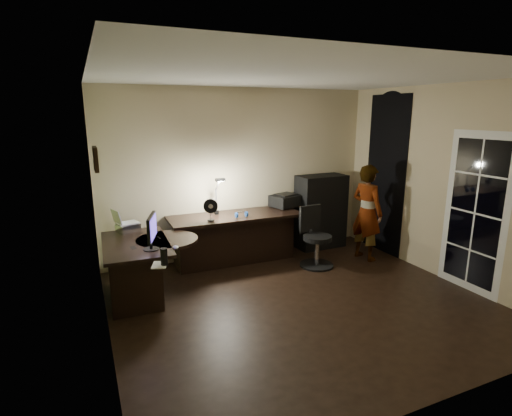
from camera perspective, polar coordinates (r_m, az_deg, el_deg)
name	(u,v)px	position (r m, az deg, el deg)	size (l,w,h in m)	color
floor	(301,303)	(5.17, 6.41, -13.27)	(4.50, 4.00, 0.01)	black
ceiling	(307,76)	(4.64, 7.33, 18.20)	(4.50, 4.00, 0.01)	silver
wall_back	(241,174)	(6.50, -2.20, 4.93)	(4.50, 0.01, 2.70)	#CAB890
wall_front	(444,249)	(3.22, 25.30, -5.31)	(4.50, 0.01, 2.70)	#CAB890
wall_left	(99,217)	(4.09, -21.56, -1.16)	(0.01, 4.00, 2.70)	#CAB890
wall_right	(444,183)	(6.17, 25.22, 3.19)	(0.01, 4.00, 2.70)	#CAB890
green_wall_overlay	(100,217)	(4.09, -21.35, -1.14)	(0.00, 4.00, 2.70)	#53622B
arched_doorway	(385,175)	(6.96, 18.01, 4.44)	(0.01, 0.90, 2.60)	black
french_door	(475,213)	(5.87, 28.81, -0.66)	(0.02, 0.92, 2.10)	white
framed_picture	(95,159)	(4.44, -21.95, 6.50)	(0.04, 0.30, 0.25)	black
desk_left	(138,270)	(5.34, -16.57, -8.51)	(0.79, 1.28, 0.74)	black
desk_right	(236,239)	(6.29, -2.91, -4.39)	(2.06, 0.72, 0.77)	black
cabinet	(321,211)	(7.04, 9.21, -0.50)	(0.85, 0.42, 1.27)	black
laptop_stand	(128,228)	(5.70, -17.81, -2.73)	(0.27, 0.22, 0.11)	silver
laptop	(127,216)	(5.66, -17.93, -1.15)	(0.29, 0.27, 0.20)	silver
monitor	(151,238)	(4.87, -14.83, -4.11)	(0.09, 0.46, 0.30)	black
mouse	(176,247)	(4.88, -11.42, -5.52)	(0.07, 0.10, 0.04)	silver
phone	(133,248)	(5.03, -17.13, -5.46)	(0.06, 0.12, 0.01)	black
pen	(159,237)	(5.35, -13.75, -4.10)	(0.01, 0.13, 0.01)	black
speaker	(164,257)	(4.36, -13.01, -6.84)	(0.07, 0.07, 0.19)	black
notepad	(160,265)	(4.41, -13.61, -7.92)	(0.15, 0.21, 0.01)	silver
desk_fan	(211,210)	(5.82, -6.51, -0.22)	(0.21, 0.11, 0.33)	black
headphones	(241,214)	(6.00, -2.09, -0.84)	(0.20, 0.09, 0.10)	navy
printer	(286,200)	(6.70, 4.26, 1.15)	(0.47, 0.37, 0.21)	black
desk_lamp	(216,194)	(6.15, -5.73, 1.95)	(0.15, 0.28, 0.62)	black
office_chair	(318,238)	(6.16, 8.78, -4.19)	(0.52, 0.52, 0.92)	black
person	(367,212)	(6.58, 15.56, -0.62)	(0.55, 0.37, 1.54)	#D8A88C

